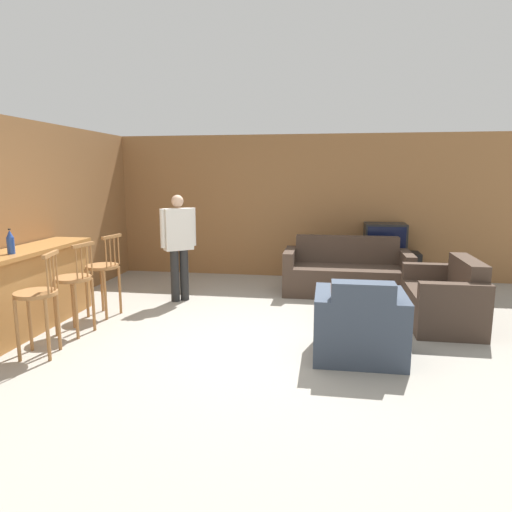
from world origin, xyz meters
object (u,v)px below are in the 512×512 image
(armchair_near, at_px, (359,328))
(bottle, at_px, (10,242))
(couch_far, at_px, (346,274))
(person_by_window, at_px, (179,242))
(bar_chair_far, at_px, (103,272))
(bar_chair_mid, at_px, (74,285))
(loveseat_right, at_px, (445,300))
(tv, at_px, (385,238))
(bar_chair_near, at_px, (38,300))
(tv_unit, at_px, (383,267))
(coffee_table, at_px, (352,296))

(armchair_near, distance_m, bottle, 3.97)
(couch_far, distance_m, person_by_window, 2.71)
(bar_chair_far, relative_size, couch_far, 0.56)
(bar_chair_mid, bearing_deg, loveseat_right, 13.05)
(tv, bearing_deg, loveseat_right, -77.27)
(loveseat_right, bearing_deg, bar_chair_mid, -166.95)
(bar_chair_near, distance_m, armchair_near, 3.35)
(tv_unit, bearing_deg, bar_chair_near, -134.96)
(coffee_table, height_order, tv, tv)
(bottle, height_order, person_by_window, person_by_window)
(bar_chair_mid, distance_m, bar_chair_far, 0.72)
(tv_unit, bearing_deg, bottle, -142.08)
(bar_chair_mid, xyz_separation_m, tv, (3.94, 3.25, 0.20))
(couch_far, bearing_deg, bar_chair_near, -136.35)
(armchair_near, distance_m, loveseat_right, 1.69)
(loveseat_right, bearing_deg, bar_chair_far, -176.02)
(bar_chair_mid, height_order, bottle, bottle)
(person_by_window, bearing_deg, couch_far, 18.56)
(armchair_near, height_order, tv_unit, armchair_near)
(bar_chair_far, bearing_deg, tv, 32.70)
(bar_chair_near, height_order, loveseat_right, bar_chair_near)
(tv, distance_m, person_by_window, 3.59)
(coffee_table, relative_size, person_by_window, 0.60)
(bar_chair_near, height_order, bottle, bottle)
(bar_chair_mid, distance_m, coffee_table, 3.47)
(bar_chair_far, height_order, tv, bar_chair_far)
(bar_chair_mid, xyz_separation_m, bar_chair_far, (-0.00, 0.72, 0.00))
(bar_chair_mid, bearing_deg, bar_chair_far, 90.01)
(bar_chair_near, xyz_separation_m, coffee_table, (3.29, 1.73, -0.28))
(armchair_near, relative_size, loveseat_right, 0.70)
(bar_chair_far, relative_size, coffee_table, 1.15)
(tv_unit, distance_m, person_by_window, 3.64)
(bottle, bearing_deg, person_by_window, 54.03)
(armchair_near, relative_size, tv, 1.32)
(tv, bearing_deg, tv_unit, 90.00)
(bar_chair_mid, bearing_deg, tv_unit, 39.54)
(bar_chair_mid, relative_size, bottle, 3.85)
(bar_chair_far, height_order, person_by_window, person_by_window)
(loveseat_right, xyz_separation_m, tv_unit, (-0.50, 2.23, -0.04))
(bar_chair_far, bearing_deg, tv_unit, 32.73)
(bar_chair_mid, bearing_deg, armchair_near, -3.82)
(bar_chair_near, bearing_deg, person_by_window, 71.38)
(couch_far, bearing_deg, armchair_near, -89.27)
(tv_unit, height_order, tv, tv)
(bar_chair_far, xyz_separation_m, bottle, (-0.58, -0.99, 0.53))
(bar_chair_mid, bearing_deg, coffee_table, 17.53)
(tv, relative_size, person_by_window, 0.44)
(tv_unit, bearing_deg, coffee_table, -106.37)
(armchair_near, bearing_deg, couch_far, 90.73)
(bar_chair_mid, height_order, tv, bar_chair_mid)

